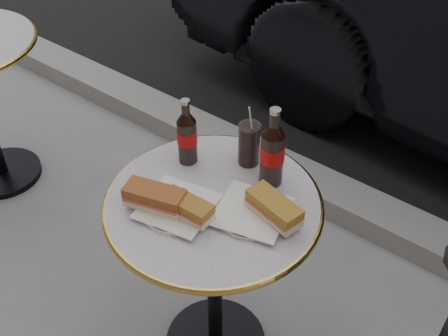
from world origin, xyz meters
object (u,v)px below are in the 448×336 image
Objects in this scene: cola_bottle_right at (273,147)px; plate_left at (178,208)px; bistro_table at (215,282)px; cola_glass at (249,144)px; plate_right at (252,213)px; cola_bottle_left at (187,131)px.

plate_left is at bearing -118.70° from cola_bottle_right.
cola_bottle_right reaches higher than bistro_table.
plate_right is at bearing -51.91° from cola_glass.
plate_left is at bearing -123.75° from bistro_table.
plate_right is 0.31m from cola_bottle_left.
bistro_table is 0.53m from cola_bottle_right.
cola_glass reaches higher than bistro_table.
plate_right is 1.44× the size of cola_glass.
bistro_table is 0.48m from cola_glass.
cola_glass reaches higher than plate_right.
cola_glass is at bearing 82.61° from plate_left.
plate_right is at bearing -13.81° from cola_bottle_left.
plate_right is at bearing -75.94° from cola_bottle_right.
bistro_table is 0.51m from cola_bottle_left.
cola_glass reaches higher than plate_left.
cola_bottle_right is at bearing 64.10° from bistro_table.
bistro_table is at bearing -28.78° from cola_bottle_left.
cola_bottle_right reaches higher than plate_right.
cola_bottle_right is (0.25, 0.07, 0.02)m from cola_bottle_left.
plate_right is 0.78× the size of cola_bottle_right.
cola_glass is (0.15, 0.10, -0.04)m from cola_bottle_left.
cola_bottle_left is 1.59× the size of cola_glass.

